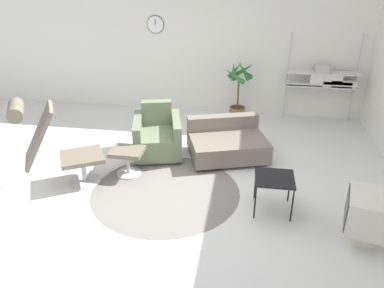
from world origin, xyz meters
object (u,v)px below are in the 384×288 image
object	(u,v)px
couch_low	(227,143)
potted_plant	(239,93)
armchair_red	(158,137)
lounge_chair	(50,140)
side_table	(274,181)
crt_television	(368,215)
shelf_unit	(328,80)
ottoman	(128,156)

from	to	relation	value
couch_low	potted_plant	distance (m)	1.64
armchair_red	lounge_chair	bearing A→B (deg)	33.31
couch_low	lounge_chair	bearing A→B (deg)	12.21
armchair_red	side_table	size ratio (longest dim) A/B	2.19
couch_low	side_table	size ratio (longest dim) A/B	2.95
side_table	crt_television	bearing A→B (deg)	-22.44
couch_low	shelf_unit	distance (m)	2.55
ottoman	couch_low	bearing A→B (deg)	30.69
shelf_unit	potted_plant	bearing A→B (deg)	-175.18
side_table	potted_plant	bearing A→B (deg)	100.91
armchair_red	side_table	bearing A→B (deg)	129.51
armchair_red	crt_television	world-z (taller)	armchair_red
lounge_chair	crt_television	world-z (taller)	lounge_chair
couch_low	crt_television	xyz separation A→B (m)	(1.67, -1.80, 0.11)
lounge_chair	couch_low	bearing A→B (deg)	90.55
lounge_chair	armchair_red	world-z (taller)	lounge_chair
armchair_red	couch_low	size ratio (longest dim) A/B	0.74
side_table	potted_plant	world-z (taller)	potted_plant
side_table	shelf_unit	world-z (taller)	shelf_unit
lounge_chair	crt_television	size ratio (longest dim) A/B	1.96
potted_plant	shelf_unit	distance (m)	1.68
potted_plant	shelf_unit	xyz separation A→B (m)	(1.65, 0.14, 0.31)
side_table	ottoman	bearing A→B (deg)	164.39
lounge_chair	side_table	distance (m)	2.93
lounge_chair	couch_low	world-z (taller)	lounge_chair
couch_low	crt_television	world-z (taller)	couch_low
ottoman	potted_plant	xyz separation A→B (m)	(1.47, 2.42, 0.25)
lounge_chair	potted_plant	xyz separation A→B (m)	(2.33, 2.91, -0.18)
couch_low	side_table	world-z (taller)	couch_low
lounge_chair	ottoman	size ratio (longest dim) A/B	2.74
crt_television	potted_plant	distance (m)	3.76
ottoman	shelf_unit	xyz separation A→B (m)	(3.12, 2.56, 0.56)
shelf_unit	lounge_chair	bearing A→B (deg)	-142.53
side_table	potted_plant	xyz separation A→B (m)	(-0.58, 2.99, 0.13)
armchair_red	shelf_unit	xyz separation A→B (m)	(2.86, 1.82, 0.56)
crt_television	shelf_unit	xyz separation A→B (m)	(0.07, 3.55, 0.53)
crt_television	side_table	bearing A→B (deg)	80.96
armchair_red	potted_plant	size ratio (longest dim) A/B	0.85
lounge_chair	crt_television	bearing A→B (deg)	53.01
potted_plant	ottoman	bearing A→B (deg)	-121.32
lounge_chair	armchair_red	xyz separation A→B (m)	(1.12, 1.23, -0.43)
couch_low	side_table	bearing A→B (deg)	97.75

